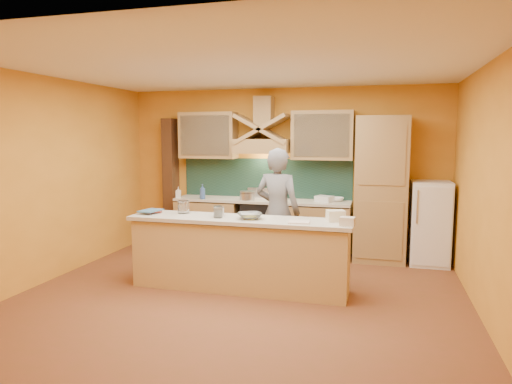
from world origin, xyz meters
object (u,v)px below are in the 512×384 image
(fridge, at_px, (430,223))
(mixing_bowl, at_px, (250,216))
(person, at_px, (278,212))
(kitchen_scale, at_px, (219,212))
(stove, at_px, (262,227))

(fridge, relative_size, mixing_bowl, 4.16)
(fridge, height_order, person, person)
(person, xyz_separation_m, kitchen_scale, (-0.64, -0.69, 0.08))
(kitchen_scale, distance_m, mixing_bowl, 0.46)
(person, distance_m, kitchen_scale, 0.94)
(fridge, xyz_separation_m, mixing_bowl, (-2.35, -1.93, 0.33))
(kitchen_scale, height_order, mixing_bowl, kitchen_scale)
(fridge, bearing_deg, kitchen_scale, -146.64)
(mixing_bowl, bearing_deg, person, 76.40)
(stove, relative_size, mixing_bowl, 2.88)
(stove, height_order, person, person)
(person, height_order, kitchen_scale, person)
(person, distance_m, mixing_bowl, 0.81)
(stove, relative_size, person, 0.49)
(mixing_bowl, bearing_deg, fridge, 39.38)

